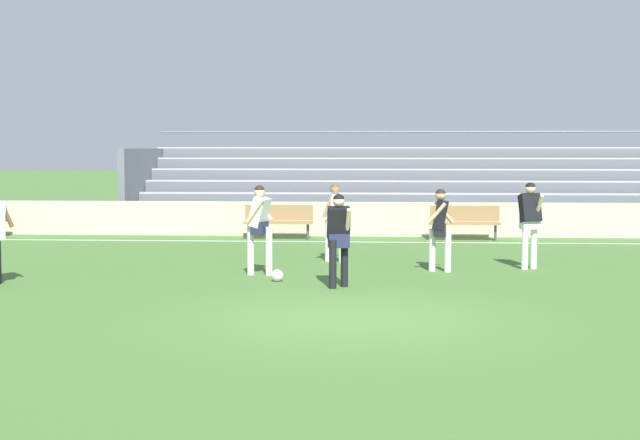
# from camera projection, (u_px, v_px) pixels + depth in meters

# --- Properties ---
(ground_plane) EXTENTS (160.00, 160.00, 0.00)m
(ground_plane) POSITION_uv_depth(u_px,v_px,m) (350.00, 319.00, 13.03)
(ground_plane) COLOR #477033
(field_line_sideline) EXTENTS (44.00, 0.12, 0.01)m
(field_line_sideline) POSITION_uv_depth(u_px,v_px,m) (363.00, 242.00, 23.54)
(field_line_sideline) COLOR white
(field_line_sideline) RESTS_ON ground
(sideline_wall) EXTENTS (48.00, 0.16, 0.93)m
(sideline_wall) POSITION_uv_depth(u_px,v_px,m) (364.00, 219.00, 25.04)
(sideline_wall) COLOR beige
(sideline_wall) RESTS_ON ground
(bleacher_stand) EXTENTS (20.09, 5.26, 2.96)m
(bleacher_stand) POSITION_uv_depth(u_px,v_px,m) (465.00, 185.00, 28.07)
(bleacher_stand) COLOR #B2B2B7
(bleacher_stand) RESTS_ON ground
(bench_far_right) EXTENTS (1.80, 0.40, 0.90)m
(bench_far_right) POSITION_uv_depth(u_px,v_px,m) (279.00, 219.00, 24.23)
(bench_far_right) COLOR #99754C
(bench_far_right) RESTS_ON ground
(bench_far_left) EXTENTS (1.80, 0.40, 0.90)m
(bench_far_left) POSITION_uv_depth(u_px,v_px,m) (465.00, 219.00, 23.91)
(bench_far_left) COLOR #99754C
(bench_far_left) RESTS_ON ground
(player_dark_challenging) EXTENTS (0.46, 0.59, 1.62)m
(player_dark_challenging) POSITION_uv_depth(u_px,v_px,m) (339.00, 232.00, 15.84)
(player_dark_challenging) COLOR black
(player_dark_challenging) RESTS_ON ground
(player_white_on_ball) EXTENTS (0.50, 0.59, 1.71)m
(player_white_on_ball) POSITION_uv_depth(u_px,v_px,m) (260.00, 221.00, 17.40)
(player_white_on_ball) COLOR white
(player_white_on_ball) RESTS_ON ground
(player_white_trailing_run) EXTENTS (0.54, 0.44, 1.67)m
(player_white_trailing_run) POSITION_uv_depth(u_px,v_px,m) (335.00, 215.00, 19.41)
(player_white_trailing_run) COLOR white
(player_white_trailing_run) RESTS_ON ground
(player_dark_dropping_back) EXTENTS (0.57, 0.48, 1.62)m
(player_dark_dropping_back) POSITION_uv_depth(u_px,v_px,m) (440.00, 223.00, 17.89)
(player_dark_dropping_back) COLOR white
(player_dark_dropping_back) RESTS_ON ground
(player_dark_wide_right) EXTENTS (0.47, 0.58, 1.73)m
(player_dark_wide_right) POSITION_uv_depth(u_px,v_px,m) (530.00, 217.00, 18.26)
(player_dark_wide_right) COLOR white
(player_dark_wide_right) RESTS_ON ground
(soccer_ball) EXTENTS (0.22, 0.22, 0.22)m
(soccer_ball) POSITION_uv_depth(u_px,v_px,m) (277.00, 275.00, 16.63)
(soccer_ball) COLOR white
(soccer_ball) RESTS_ON ground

